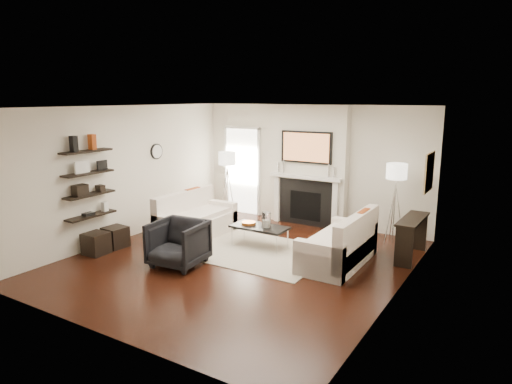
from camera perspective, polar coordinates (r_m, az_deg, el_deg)
The scene contains 71 objects.
room_envelope at distance 7.84m, azimuth -2.29°, elevation 0.66°, with size 6.00×6.00×6.00m.
chimney_breast at distance 10.32m, azimuth 6.63°, elevation 3.29°, with size 1.80×0.25×2.70m, color silver.
fireplace_surround at distance 10.36m, azimuth 6.21°, elevation -1.34°, with size 1.30×0.02×1.04m, color black.
firebox at distance 10.37m, azimuth 6.19°, elevation -1.73°, with size 0.75×0.02×0.65m, color black.
mantel_pilaster_l at distance 10.64m, azimuth 2.64°, elevation -0.76°, with size 0.12×0.08×1.10m, color white.
mantel_pilaster_r at distance 10.05m, azimuth 9.85°, elevation -1.69°, with size 0.12×0.08×1.10m, color white.
mantel_shelf at distance 10.19m, azimuth 6.16°, elevation 1.89°, with size 1.70×0.18×0.07m, color white.
tv_body at distance 10.12m, azimuth 6.31°, elevation 5.59°, with size 1.20×0.06×0.70m, color black.
tv_screen at distance 10.09m, azimuth 6.23°, elevation 5.57°, with size 1.10×0.01×0.62m, color #BF723F.
candlestick_l_tall at distance 10.42m, azimuth 3.47°, elevation 3.18°, with size 0.04×0.04×0.30m, color silver.
candlestick_l_short at distance 10.48m, azimuth 2.84°, elevation 3.07°, with size 0.04×0.04×0.24m, color silver.
candlestick_r_tall at distance 9.95m, azimuth 9.07°, elevation 2.65°, with size 0.04×0.04×0.30m, color silver.
candlestick_r_short at distance 9.91m, azimuth 9.76°, elevation 2.41°, with size 0.04×0.04×0.24m, color silver.
hallway_panel at distance 11.35m, azimuth -1.67°, elevation 2.61°, with size 0.90×0.02×2.10m, color white.
door_trim_l at distance 11.60m, azimuth -3.72°, elevation 2.79°, with size 0.06×0.06×2.16m, color white.
door_trim_r at distance 11.08m, azimuth 0.35°, elevation 2.39°, with size 0.06×0.06×2.16m, color white.
door_trim_top at distance 11.21m, azimuth -1.76°, elevation 8.05°, with size 1.02×0.06×0.06m, color white.
rug at distance 8.68m, azimuth 0.11°, elevation -7.42°, with size 2.60×2.00×0.01m, color #B3A793.
loveseat_left_base at distance 9.62m, azimuth -7.39°, elevation -4.30°, with size 0.85×1.80×0.42m, color silver.
loveseat_left_back at distance 9.75m, azimuth -8.98°, elevation -2.22°, with size 0.18×1.80×0.80m, color silver.
loveseat_left_arm_n at distance 9.01m, azimuth -10.65°, elevation -4.94°, with size 0.85×0.18×0.60m, color silver.
loveseat_left_arm_s at distance 10.22m, azimuth -4.56°, elevation -2.76°, with size 0.85×0.18×0.60m, color silver.
loveseat_left_cushion at distance 9.52m, azimuth -7.20°, elevation -2.85°, with size 0.63×1.44×0.10m, color silver.
pillow_left_orange at distance 9.93m, azimuth -7.90°, elevation -0.72°, with size 0.10×0.42×0.42m, color #953B12.
pillow_left_charcoal at distance 9.49m, azimuth -10.19°, elevation -1.45°, with size 0.10×0.40×0.40m, color black.
loveseat_right_base at distance 8.15m, azimuth 10.16°, elevation -7.39°, with size 0.85×1.80×0.42m, color silver.
loveseat_right_back at distance 7.95m, azimuth 12.50°, elevation -5.60°, with size 0.18×1.80×0.80m, color silver.
loveseat_right_arm_n at distance 7.41m, azimuth 7.85°, elevation -8.55°, with size 0.85×0.18×0.60m, color silver.
loveseat_right_arm_s at distance 8.85m, azimuth 12.12°, elevation -5.31°, with size 0.85×0.18×0.60m, color silver.
loveseat_right_cushion at distance 8.09m, azimuth 9.89°, elevation -5.60°, with size 0.63×1.44×0.10m, color silver.
pillow_right_orange at distance 8.16m, azimuth 13.26°, elevation -3.67°, with size 0.10×0.42×0.42m, color #953B12.
pillow_right_charcoal at distance 7.62m, azimuth 11.81°, elevation -4.80°, with size 0.10×0.40×0.40m, color black.
coffee_table at distance 8.83m, azimuth 0.45°, elevation -4.41°, with size 1.10×0.55×0.04m, color black.
coffee_leg_nw at distance 8.97m, azimuth -3.03°, elevation -5.56°, with size 0.02×0.02×0.38m, color silver.
coffee_leg_ne at distance 8.47m, azimuth 2.59°, elevation -6.62°, with size 0.02×0.02×0.38m, color silver.
coffee_leg_sw at distance 9.32m, azimuth -1.49°, elevation -4.87°, with size 0.02×0.02×0.38m, color silver.
coffee_leg_se at distance 8.84m, azimuth 3.98°, elevation -5.84°, with size 0.02×0.02×0.38m, color silver.
hurricane_glass at distance 8.71m, azimuth 1.30°, elevation -3.54°, with size 0.18×0.18×0.31m, color white.
hurricane_candle at distance 8.73m, azimuth 1.30°, elevation -3.95°, with size 0.10×0.10×0.15m, color white.
copper_bowl at distance 8.94m, azimuth -0.92°, elevation -3.90°, with size 0.28×0.28×0.05m, color #CB6321.
armchair at distance 7.98m, azimuth -9.72°, elevation -6.09°, with size 0.85×0.79×0.87m, color black.
lamp_left_post at distance 10.90m, azimuth -3.56°, elevation -0.21°, with size 0.02×0.02×1.20m, color silver.
lamp_left_shade at distance 10.75m, azimuth -3.62°, elevation 4.23°, with size 0.40×0.40×0.30m, color white.
lamp_left_leg_a at distance 10.83m, azimuth -3.08°, elevation -0.27°, with size 0.02×0.02×1.25m, color silver.
lamp_left_leg_b at distance 11.00m, azimuth -3.51°, elevation -0.09°, with size 0.02×0.02×1.25m, color silver.
lamp_left_leg_c at distance 10.85m, azimuth -4.08°, elevation -0.26°, with size 0.02×0.02×1.25m, color silver.
lamp_right_post at distance 9.43m, azimuth 16.87°, elevation -2.61°, with size 0.02×0.02×1.20m, color silver.
lamp_right_shade at distance 9.26m, azimuth 17.18°, elevation 2.49°, with size 0.40×0.40×0.30m, color white.
lamp_right_leg_a at distance 9.40m, azimuth 17.52°, elevation -2.69°, with size 0.02×0.02×1.25m, color silver.
lamp_right_leg_b at distance 9.53m, azimuth 16.70°, elevation -2.44°, with size 0.02×0.02×1.25m, color silver.
lamp_right_leg_c at distance 9.35m, azimuth 16.39°, elevation -2.69°, with size 0.02×0.02×1.25m, color silver.
console_top at distance 8.60m, azimuth 19.02°, elevation -3.22°, with size 0.35×1.20×0.04m, color black.
console_leg_n at distance 8.19m, azimuth 17.98°, elevation -6.64°, with size 0.30×0.04×0.71m, color black.
console_leg_s at distance 9.22m, azimuth 19.63°, elevation -4.69°, with size 0.30×0.04×0.71m, color black.
wall_art at distance 8.68m, azimuth 20.83°, elevation 2.32°, with size 0.03×0.70×0.70m, color tan.
shelf_bottom at distance 9.03m, azimuth -19.90°, elevation -2.79°, with size 0.25×1.00×0.04m, color black.
shelf_lower at distance 8.94m, azimuth -20.08°, elevation -0.30°, with size 0.25×1.00×0.04m, color black.
shelf_upper at distance 8.87m, azimuth -20.27°, elevation 2.22°, with size 0.25×1.00×0.04m, color black.
shelf_top at distance 8.82m, azimuth -20.45°, elevation 4.79°, with size 0.25×1.00×0.04m, color black.
decor_magfile_a at distance 8.65m, azimuth -21.83°, elevation 5.61°, with size 0.12×0.10×0.28m, color black.
decor_magfile_b at distance 8.89m, azimuth -19.80°, elevation 5.91°, with size 0.12×0.10×0.28m, color #953B12.
decor_frame_a at distance 8.78m, azimuth -20.92°, elevation 2.93°, with size 0.04×0.30×0.22m, color white.
decor_frame_b at distance 9.06m, azimuth -18.69°, elevation 3.21°, with size 0.04×0.22×0.18m, color black.
decor_wine_rack at distance 8.80m, azimuth -21.13°, elevation 0.22°, with size 0.18×0.25×0.20m, color black.
decor_box_small at distance 9.08m, azimuth -18.89°, elevation 0.46°, with size 0.15×0.12×0.12m, color black.
decor_books at distance 8.98m, azimuth -20.22°, elevation -2.60°, with size 0.14×0.20×0.05m, color black.
decor_box_tall at distance 9.20m, azimuth -18.38°, elevation -1.73°, with size 0.10×0.10×0.18m, color white.
clock_rim at distance 10.19m, azimuth -12.34°, elevation 4.97°, with size 0.34×0.34×0.04m, color black.
clock_face at distance 10.17m, azimuth -12.24°, elevation 4.97°, with size 0.29×0.29×0.01m, color white.
ottoman_near at distance 9.29m, azimuth -17.16°, elevation -5.39°, with size 0.40×0.40×0.40m, color black.
ottoman_far at distance 9.01m, azimuth -19.36°, elevation -6.08°, with size 0.40×0.40×0.40m, color black.
Camera 1 is at (4.29, -6.39, 2.87)m, focal length 32.00 mm.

